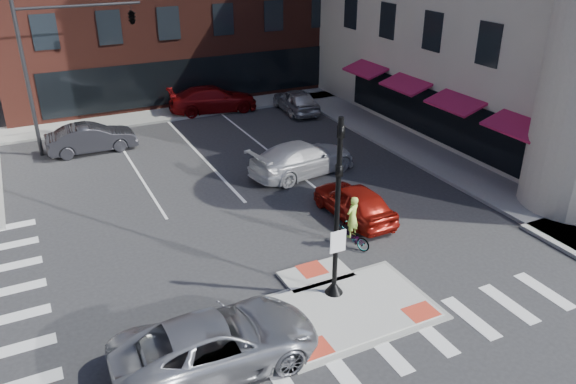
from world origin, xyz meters
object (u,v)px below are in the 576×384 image
white_pickup (302,158)px  bg_car_dark (91,138)px  bg_car_red (213,99)px  cyclist (352,230)px  silver_suv (217,343)px  bg_car_silver (296,101)px  red_sedan (354,202)px

white_pickup → bg_car_dark: 11.56m
white_pickup → bg_car_red: (-0.49, 11.59, 0.02)m
bg_car_dark → cyclist: bearing=-154.1°
silver_suv → cyclist: cyclist is taller
silver_suv → white_pickup: white_pickup is taller
silver_suv → bg_car_dark: silver_suv is taller
white_pickup → bg_car_red: size_ratio=0.97×
cyclist → bg_car_silver: bearing=-132.3°
silver_suv → bg_car_red: size_ratio=1.00×
silver_suv → red_sedan: silver_suv is taller
bg_car_red → cyclist: size_ratio=2.74×
silver_suv → bg_car_red: (7.75, 22.34, 0.04)m
bg_car_dark → bg_car_red: 9.13m
bg_car_red → silver_suv: bearing=168.1°
white_pickup → bg_car_silver: bearing=-35.0°
bg_car_red → white_pickup: bearing=-170.3°
bg_car_red → red_sedan: bearing=-171.9°
white_pickup → cyclist: size_ratio=2.66×
bg_car_silver → bg_car_red: (-4.76, 2.51, 0.06)m
white_pickup → bg_car_red: 11.60m
red_sedan → bg_car_dark: size_ratio=0.94×
white_pickup → cyclist: 7.12m
silver_suv → bg_car_dark: (-0.47, 18.36, -0.03)m
silver_suv → cyclist: 7.68m
bg_car_silver → red_sedan: bearing=76.0°
bg_car_silver → cyclist: size_ratio=2.17×
bg_car_dark → bg_car_silver: bearing=-83.8°
white_pickup → cyclist: bearing=157.5°
white_pickup → bg_car_silver: size_ratio=1.23×
silver_suv → red_sedan: size_ratio=1.31×
bg_car_dark → bg_car_silver: (12.97, 1.47, 0.01)m
bg_car_dark → red_sedan: bearing=-146.4°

